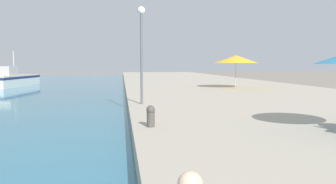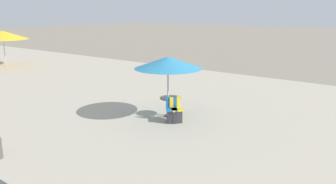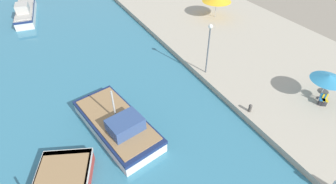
{
  "view_description": "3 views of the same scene",
  "coord_description": "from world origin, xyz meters",
  "px_view_note": "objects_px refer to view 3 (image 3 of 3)",
  "views": [
    {
      "loc": [
        -0.29,
        4.04,
        2.44
      ],
      "look_at": [
        1.5,
        16.68,
        1.35
      ],
      "focal_mm": 35.0,
      "sensor_mm": 36.0,
      "label": 1
    },
    {
      "loc": [
        -3.28,
        5.05,
        4.47
      ],
      "look_at": [
        6.2,
        12.16,
        1.55
      ],
      "focal_mm": 35.0,
      "sensor_mm": 36.0,
      "label": 2
    },
    {
      "loc": [
        -11.55,
        4.28,
        13.96
      ],
      "look_at": [
        -4.0,
        18.0,
        1.15
      ],
      "focal_mm": 28.0,
      "sensor_mm": 36.0,
      "label": 3
    }
  ],
  "objects_px": {
    "fishing_boat_far": "(25,11)",
    "lamppost": "(209,41)",
    "cafe_chair_right": "(324,101)",
    "mooring_bollard": "(250,108)",
    "fishing_boat_mid": "(118,124)",
    "cafe_chair_left": "(322,101)",
    "cafe_table": "(322,93)",
    "cafe_umbrella_pink": "(329,78)"
  },
  "relations": [
    {
      "from": "cafe_umbrella_pink",
      "to": "cafe_chair_right",
      "type": "relative_size",
      "value": 2.72
    },
    {
      "from": "fishing_boat_far",
      "to": "mooring_bollard",
      "type": "relative_size",
      "value": 13.65
    },
    {
      "from": "cafe_table",
      "to": "cafe_chair_left",
      "type": "distance_m",
      "value": 0.75
    },
    {
      "from": "fishing_boat_mid",
      "to": "cafe_table",
      "type": "distance_m",
      "value": 15.69
    },
    {
      "from": "fishing_boat_mid",
      "to": "cafe_chair_left",
      "type": "bearing_deg",
      "value": -30.67
    },
    {
      "from": "fishing_boat_mid",
      "to": "mooring_bollard",
      "type": "xyz_separation_m",
      "value": [
        9.07,
        -3.3,
        0.15
      ]
    },
    {
      "from": "fishing_boat_far",
      "to": "cafe_chair_left",
      "type": "xyz_separation_m",
      "value": [
        17.73,
        -29.73,
        0.07
      ]
    },
    {
      "from": "fishing_boat_far",
      "to": "cafe_umbrella_pink",
      "type": "xyz_separation_m",
      "value": [
        18.09,
        -29.29,
        1.85
      ]
    },
    {
      "from": "mooring_bollard",
      "to": "fishing_boat_far",
      "type": "bearing_deg",
      "value": 114.2
    },
    {
      "from": "cafe_table",
      "to": "mooring_bollard",
      "type": "xyz_separation_m",
      "value": [
        -5.84,
        1.56,
        -0.18
      ]
    },
    {
      "from": "cafe_umbrella_pink",
      "to": "cafe_chair_left",
      "type": "height_order",
      "value": "cafe_umbrella_pink"
    },
    {
      "from": "cafe_chair_left",
      "to": "lamppost",
      "type": "distance_m",
      "value": 9.74
    },
    {
      "from": "cafe_chair_left",
      "to": "cafe_chair_right",
      "type": "height_order",
      "value": "same"
    },
    {
      "from": "cafe_umbrella_pink",
      "to": "cafe_chair_right",
      "type": "height_order",
      "value": "cafe_umbrella_pink"
    },
    {
      "from": "cafe_umbrella_pink",
      "to": "cafe_table",
      "type": "height_order",
      "value": "cafe_umbrella_pink"
    },
    {
      "from": "fishing_boat_far",
      "to": "lamppost",
      "type": "bearing_deg",
      "value": -51.47
    },
    {
      "from": "cafe_chair_right",
      "to": "cafe_umbrella_pink",
      "type": "bearing_deg",
      "value": -76.51
    },
    {
      "from": "cafe_umbrella_pink",
      "to": "cafe_chair_left",
      "type": "xyz_separation_m",
      "value": [
        -0.35,
        -0.43,
        -1.78
      ]
    },
    {
      "from": "cafe_chair_right",
      "to": "mooring_bollard",
      "type": "relative_size",
      "value": 1.39
    },
    {
      "from": "mooring_bollard",
      "to": "lamppost",
      "type": "relative_size",
      "value": 0.14
    },
    {
      "from": "cafe_chair_left",
      "to": "mooring_bollard",
      "type": "bearing_deg",
      "value": 28.82
    },
    {
      "from": "fishing_boat_far",
      "to": "cafe_chair_left",
      "type": "height_order",
      "value": "fishing_boat_far"
    },
    {
      "from": "lamppost",
      "to": "cafe_umbrella_pink",
      "type": "bearing_deg",
      "value": -52.83
    },
    {
      "from": "mooring_bollard",
      "to": "cafe_umbrella_pink",
      "type": "bearing_deg",
      "value": -15.79
    },
    {
      "from": "mooring_bollard",
      "to": "lamppost",
      "type": "distance_m",
      "value": 6.35
    },
    {
      "from": "fishing_boat_far",
      "to": "cafe_chair_left",
      "type": "relative_size",
      "value": 9.81
    },
    {
      "from": "cafe_umbrella_pink",
      "to": "mooring_bollard",
      "type": "distance_m",
      "value": 6.12
    },
    {
      "from": "fishing_boat_mid",
      "to": "mooring_bollard",
      "type": "bearing_deg",
      "value": -30.31
    },
    {
      "from": "fishing_boat_mid",
      "to": "cafe_chair_left",
      "type": "relative_size",
      "value": 8.66
    },
    {
      "from": "fishing_boat_mid",
      "to": "cafe_chair_left",
      "type": "distance_m",
      "value": 15.32
    },
    {
      "from": "cafe_table",
      "to": "lamppost",
      "type": "xyz_separation_m",
      "value": [
        -5.75,
        7.29,
        2.56
      ]
    },
    {
      "from": "fishing_boat_mid",
      "to": "cafe_chair_right",
      "type": "height_order",
      "value": "fishing_boat_mid"
    },
    {
      "from": "cafe_umbrella_pink",
      "to": "cafe_chair_right",
      "type": "xyz_separation_m",
      "value": [
        -0.23,
        -0.55,
        -1.78
      ]
    },
    {
      "from": "cafe_chair_right",
      "to": "lamppost",
      "type": "height_order",
      "value": "lamppost"
    },
    {
      "from": "fishing_boat_mid",
      "to": "cafe_chair_left",
      "type": "height_order",
      "value": "fishing_boat_mid"
    },
    {
      "from": "fishing_boat_far",
      "to": "cafe_chair_left",
      "type": "bearing_deg",
      "value": -50.36
    },
    {
      "from": "mooring_bollard",
      "to": "lamppost",
      "type": "height_order",
      "value": "lamppost"
    },
    {
      "from": "cafe_table",
      "to": "fishing_boat_mid",
      "type": "bearing_deg",
      "value": 161.95
    },
    {
      "from": "cafe_chair_right",
      "to": "cafe_chair_left",
      "type": "bearing_deg",
      "value": -6.73
    },
    {
      "from": "cafe_umbrella_pink",
      "to": "mooring_bollard",
      "type": "height_order",
      "value": "cafe_umbrella_pink"
    },
    {
      "from": "cafe_chair_right",
      "to": "mooring_bollard",
      "type": "height_order",
      "value": "cafe_chair_right"
    },
    {
      "from": "fishing_boat_far",
      "to": "cafe_umbrella_pink",
      "type": "relative_size",
      "value": 3.61
    }
  ]
}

